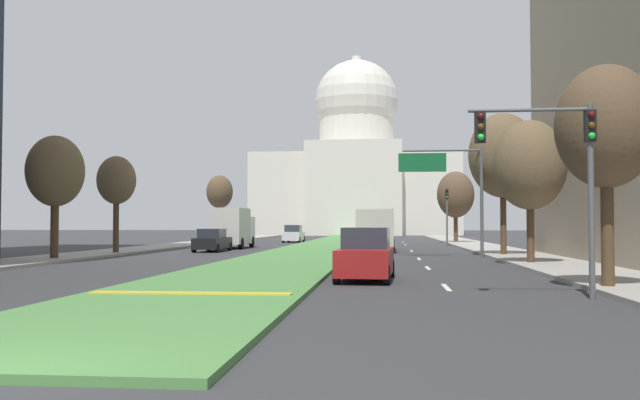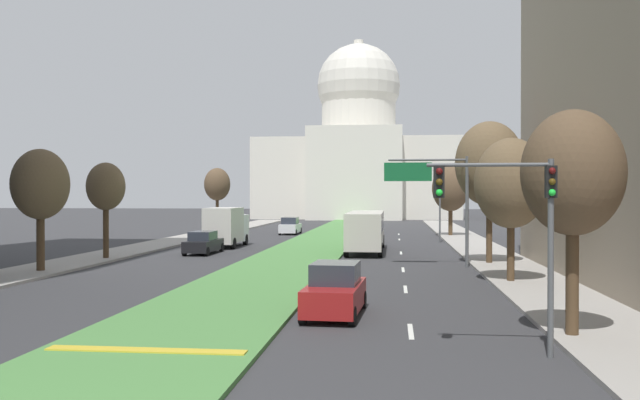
{
  "view_description": "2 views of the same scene",
  "coord_description": "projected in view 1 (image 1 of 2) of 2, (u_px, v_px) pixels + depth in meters",
  "views": [
    {
      "loc": [
        5.12,
        -8.08,
        2.01
      ],
      "look_at": [
        0.04,
        45.24,
        3.84
      ],
      "focal_mm": 38.26,
      "sensor_mm": 36.0,
      "label": 1
    },
    {
      "loc": [
        6.5,
        -7.42,
        4.27
      ],
      "look_at": [
        -0.71,
        58.0,
        3.71
      ],
      "focal_mm": 37.62,
      "sensor_mm": 36.0,
      "label": 2
    }
  ],
  "objects": [
    {
      "name": "sedan_midblock",
      "position": [
        212.0,
        241.0,
        48.29
      ],
      "size": [
        1.86,
        4.68,
        1.63
      ],
      "color": "black",
      "rests_on": "ground_plane"
    },
    {
      "name": "traffic_light_near_right",
      "position": [
        558.0,
        156.0,
        18.15
      ],
      "size": [
        3.34,
        0.35,
        5.2
      ],
      "color": "#515456",
      "rests_on": "ground_plane"
    },
    {
      "name": "traffic_light_far_right",
      "position": [
        447.0,
        208.0,
        59.95
      ],
      "size": [
        0.28,
        0.35,
        5.2
      ],
      "color": "#515456",
      "rests_on": "ground_plane"
    },
    {
      "name": "sidewalk_left",
      "position": [
        164.0,
        247.0,
        56.19
      ],
      "size": [
        4.0,
        105.13,
        0.15
      ],
      "primitive_type": "cube",
      "color": "#9E9991",
      "rests_on": "ground_plane"
    },
    {
      "name": "ground_plane",
      "position": [
        332.0,
        244.0,
        66.57
      ],
      "size": [
        260.0,
        260.0,
        0.0
      ],
      "primitive_type": "plane",
      "color": "#333335"
    },
    {
      "name": "street_tree_right_far",
      "position": [
        503.0,
        156.0,
        41.16
      ],
      "size": [
        4.1,
        4.1,
        8.68
      ],
      "color": "#4C3823",
      "rests_on": "ground_plane"
    },
    {
      "name": "city_bus",
      "position": [
        376.0,
        227.0,
        50.14
      ],
      "size": [
        2.62,
        11.0,
        2.95
      ],
      "color": "beige",
      "rests_on": "ground_plane"
    },
    {
      "name": "street_tree_right_mid",
      "position": [
        530.0,
        165.0,
        32.67
      ],
      "size": [
        3.45,
        3.45,
        6.97
      ],
      "color": "#4C3823",
      "rests_on": "ground_plane"
    },
    {
      "name": "street_tree_left_mid",
      "position": [
        55.0,
        172.0,
        36.65
      ],
      "size": [
        3.07,
        3.07,
        6.74
      ],
      "color": "#4C3823",
      "rests_on": "ground_plane"
    },
    {
      "name": "sedan_distant",
      "position": [
        373.0,
        236.0,
        60.58
      ],
      "size": [
        1.98,
        4.43,
        1.83
      ],
      "color": "silver",
      "rests_on": "ground_plane"
    },
    {
      "name": "capitol_building",
      "position": [
        357.0,
        172.0,
        124.32
      ],
      "size": [
        35.91,
        27.67,
        32.82
      ],
      "color": "silver",
      "rests_on": "ground_plane"
    },
    {
      "name": "box_truck_delivery",
      "position": [
        233.0,
        227.0,
        54.5
      ],
      "size": [
        2.4,
        6.4,
        3.2
      ],
      "color": "silver",
      "rests_on": "ground_plane"
    },
    {
      "name": "lane_dashes_right",
      "position": [
        413.0,
        253.0,
        45.88
      ],
      "size": [
        0.16,
        53.44,
        0.01
      ],
      "color": "silver",
      "rests_on": "ground_plane"
    },
    {
      "name": "street_tree_right_near",
      "position": [
        606.0,
        128.0,
        20.38
      ],
      "size": [
        2.97,
        2.97,
        6.77
      ],
      "color": "#4C3823",
      "rests_on": "ground_plane"
    },
    {
      "name": "overhead_guide_sign",
      "position": [
        451.0,
        179.0,
        40.03
      ],
      "size": [
        4.94,
        0.2,
        6.5
      ],
      "color": "#515456",
      "rests_on": "ground_plane"
    },
    {
      "name": "street_tree_right_distant",
      "position": [
        456.0,
        195.0,
        68.38
      ],
      "size": [
        3.72,
        3.72,
        7.22
      ],
      "color": "#4C3823",
      "rests_on": "ground_plane"
    },
    {
      "name": "grass_median",
      "position": [
        327.0,
        245.0,
        60.76
      ],
      "size": [
        5.98,
        105.13,
        0.14
      ],
      "primitive_type": "cube",
      "color": "#4C8442",
      "rests_on": "ground_plane"
    },
    {
      "name": "sedan_lead_stopped",
      "position": [
        366.0,
        256.0,
        24.02
      ],
      "size": [
        2.07,
        4.45,
        1.86
      ],
      "color": "maroon",
      "rests_on": "ground_plane"
    },
    {
      "name": "street_tree_left_distant",
      "position": [
        220.0,
        192.0,
        72.3
      ],
      "size": [
        2.8,
        2.8,
        7.11
      ],
      "color": "#4C3823",
      "rests_on": "ground_plane"
    },
    {
      "name": "median_curb_nose",
      "position": [
        191.0,
        293.0,
        18.01
      ],
      "size": [
        5.39,
        0.5,
        0.04
      ],
      "primitive_type": "cube",
      "color": "gold",
      "rests_on": "grass_median"
    },
    {
      "name": "sedan_far_horizon",
      "position": [
        294.0,
        234.0,
        71.9
      ],
      "size": [
        1.89,
        4.58,
        1.82
      ],
      "color": "silver",
      "rests_on": "ground_plane"
    },
    {
      "name": "sidewalk_right",
      "position": [
        486.0,
        248.0,
        53.71
      ],
      "size": [
        4.0,
        105.13,
        0.15
      ],
      "primitive_type": "cube",
      "color": "#9E9991",
      "rests_on": "ground_plane"
    },
    {
      "name": "street_tree_left_far",
      "position": [
        116.0,
        181.0,
        43.82
      ],
      "size": [
        2.48,
        2.48,
        6.34
      ],
      "color": "#4C3823",
      "rests_on": "ground_plane"
    }
  ]
}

